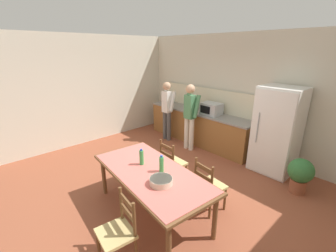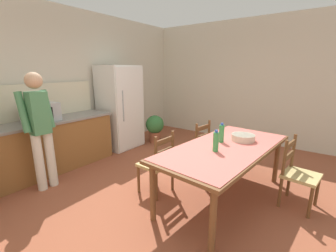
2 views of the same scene
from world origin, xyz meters
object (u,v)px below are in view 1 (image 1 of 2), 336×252
at_px(bottle_off_centre, 161,164).
at_px(serving_bowl, 161,181).
at_px(chair_side_near_right, 118,231).
at_px(chair_side_far_left, 172,163).
at_px(dining_table, 151,175).
at_px(chair_side_far_right, 209,186).
at_px(bottle_near_centre, 142,157).
at_px(person_at_sink, 167,108).
at_px(microwave, 211,109).
at_px(potted_plant, 300,173).
at_px(refrigerator, 277,131).
at_px(person_at_counter, 190,114).

xyz_separation_m(bottle_off_centre, serving_bowl, (0.25, -0.22, -0.07)).
height_order(chair_side_near_right, chair_side_far_left, same).
xyz_separation_m(dining_table, chair_side_far_right, (0.55, 0.74, -0.25)).
bearing_deg(bottle_near_centre, bottle_off_centre, 13.16).
bearing_deg(bottle_off_centre, chair_side_far_left, 126.05).
relative_size(dining_table, person_at_sink, 1.32).
bearing_deg(chair_side_far_left, person_at_sink, -37.42).
bearing_deg(chair_side_near_right, microwave, 118.78).
xyz_separation_m(bottle_off_centre, potted_plant, (1.26, 2.23, -0.51)).
bearing_deg(dining_table, chair_side_near_right, -63.88).
distance_m(refrigerator, chair_side_near_right, 3.64).
bearing_deg(bottle_near_centre, serving_bowl, -11.89).
relative_size(microwave, person_at_counter, 0.29).
bearing_deg(potted_plant, microwave, 169.39).
distance_m(bottle_near_centre, chair_side_far_left, 0.93).
xyz_separation_m(microwave, person_at_sink, (-1.15, -0.50, -0.12)).
relative_size(chair_side_near_right, person_at_sink, 0.54).
height_order(microwave, bottle_off_centre, microwave).
bearing_deg(refrigerator, potted_plant, -31.95).
bearing_deg(chair_side_far_right, microwave, -46.11).
height_order(dining_table, chair_side_far_left, chair_side_far_left).
distance_m(dining_table, person_at_counter, 2.62).
bearing_deg(chair_side_near_right, serving_bowl, 100.79).
xyz_separation_m(bottle_off_centre, chair_side_far_right, (0.43, 0.63, -0.45)).
bearing_deg(person_at_sink, person_at_counter, -91.29).
xyz_separation_m(bottle_off_centre, chair_side_far_left, (-0.52, 0.71, -0.45)).
height_order(person_at_sink, person_at_counter, person_at_counter).
xyz_separation_m(microwave, chair_side_far_right, (1.56, -2.05, -0.62)).
distance_m(refrigerator, person_at_counter, 2.03).
height_order(microwave, serving_bowl, microwave).
distance_m(microwave, chair_side_near_right, 3.94).
xyz_separation_m(chair_side_far_right, potted_plant, (0.83, 1.60, -0.06)).
relative_size(bottle_near_centre, person_at_counter, 0.16).
bearing_deg(microwave, bottle_off_centre, -67.20).
distance_m(chair_side_near_right, chair_side_far_right, 1.58).
height_order(dining_table, bottle_off_centre, bottle_off_centre).
bearing_deg(serving_bowl, potted_plant, 67.46).
xyz_separation_m(refrigerator, dining_table, (-0.69, -2.77, -0.22)).
relative_size(serving_bowl, potted_plant, 0.48).
height_order(bottle_near_centre, chair_side_far_left, bottle_near_centre).
xyz_separation_m(bottle_near_centre, bottle_off_centre, (0.38, 0.09, 0.00)).
xyz_separation_m(serving_bowl, person_at_counter, (-1.64, 2.38, 0.14)).
bearing_deg(chair_side_far_left, serving_bowl, 131.72).
bearing_deg(chair_side_far_right, serving_bowl, 84.47).
distance_m(serving_bowl, potted_plant, 2.69).
relative_size(chair_side_far_left, potted_plant, 1.36).
height_order(dining_table, potted_plant, dining_table).
height_order(bottle_near_centre, chair_side_far_right, bottle_near_centre).
height_order(refrigerator, serving_bowl, refrigerator).
distance_m(chair_side_far_left, person_at_counter, 1.77).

